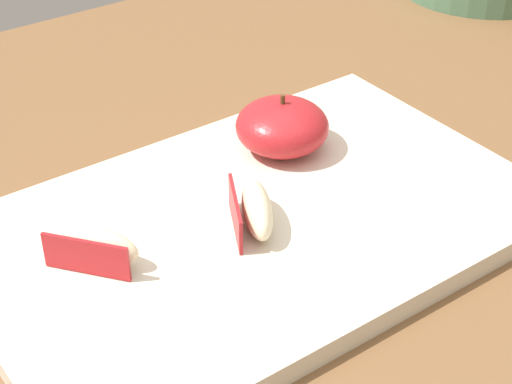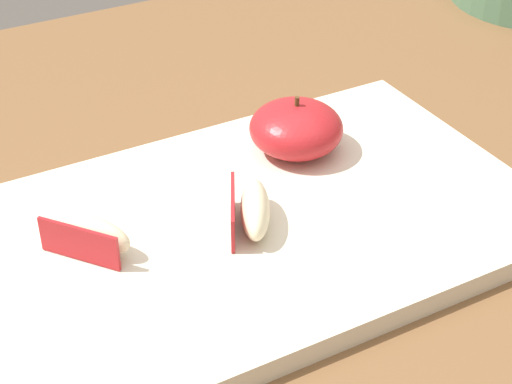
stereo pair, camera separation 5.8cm
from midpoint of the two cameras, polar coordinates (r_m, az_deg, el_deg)
The scene contains 5 objects.
dining_table at distance 0.70m, azimuth -5.28°, elevation -8.29°, with size 1.39×0.77×0.78m.
cutting_board at distance 0.59m, azimuth -2.78°, elevation -2.33°, with size 0.40×0.25×0.02m.
apple_half_skin_up at distance 0.65m, azimuth -0.76°, elevation 4.37°, with size 0.07×0.07×0.05m.
apple_wedge_right at distance 0.57m, azimuth -3.29°, elevation -1.43°, with size 0.05×0.06×0.03m.
apple_wedge_left at distance 0.55m, azimuth -13.89°, elevation -3.74°, with size 0.05×0.06×0.03m.
Camera 1 is at (-0.27, -0.44, 1.14)m, focal length 59.38 mm.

